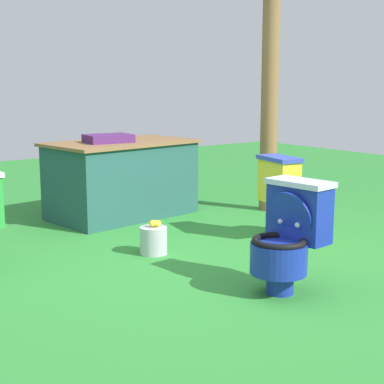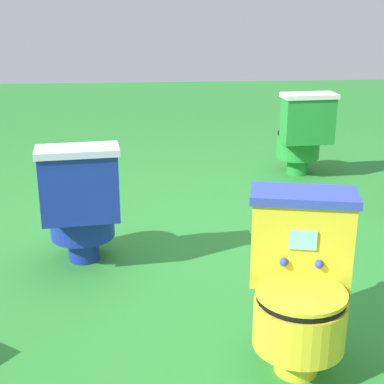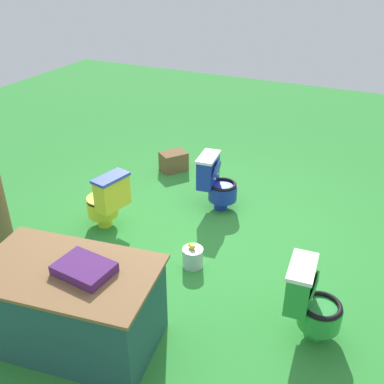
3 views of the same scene
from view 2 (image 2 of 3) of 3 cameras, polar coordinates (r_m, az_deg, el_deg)
name	(u,v)px [view 2 (image 2 of 3)]	position (r m, az deg, el deg)	size (l,w,h in m)	color
ground	(198,250)	(3.52, 0.65, -5.75)	(14.00, 14.00, 0.00)	#2D8433
toilet_yellow	(300,283)	(2.40, 10.72, -8.86)	(0.56, 0.50, 0.73)	yellow
toilet_green	(302,133)	(4.90, 10.93, 5.75)	(0.52, 0.45, 0.73)	green
toilet_blue	(81,204)	(3.25, -11.01, -1.16)	(0.53, 0.46, 0.73)	#192D9E
lemon_bucket	(287,223)	(3.66, 9.40, -3.02)	(0.22, 0.22, 0.28)	#B7B7BF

